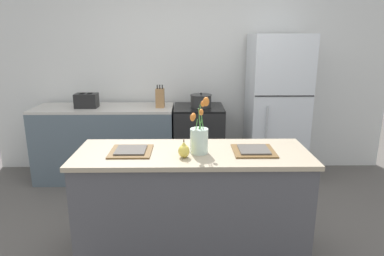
{
  "coord_description": "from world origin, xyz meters",
  "views": [
    {
      "loc": [
        -0.04,
        -2.49,
        1.75
      ],
      "look_at": [
        0.0,
        0.25,
        1.01
      ],
      "focal_mm": 32.0,
      "sensor_mm": 36.0,
      "label": 1
    }
  ],
  "objects_px": {
    "flower_vase": "(199,138)",
    "knife_block": "(160,98)",
    "plate_setting_right": "(254,150)",
    "toaster": "(87,101)",
    "plate_setting_left": "(131,151)",
    "cooking_pot": "(201,101)",
    "refrigerator": "(276,109)",
    "pear_figurine": "(184,150)",
    "stove_range": "(199,143)"
  },
  "relations": [
    {
      "from": "refrigerator",
      "to": "toaster",
      "type": "xyz_separation_m",
      "value": [
        -2.3,
        -0.03,
        0.11
      ]
    },
    {
      "from": "stove_range",
      "to": "toaster",
      "type": "relative_size",
      "value": 3.28
    },
    {
      "from": "cooking_pot",
      "to": "flower_vase",
      "type": "bearing_deg",
      "value": -92.66
    },
    {
      "from": "flower_vase",
      "to": "plate_setting_left",
      "type": "relative_size",
      "value": 1.36
    },
    {
      "from": "refrigerator",
      "to": "flower_vase",
      "type": "distance_m",
      "value": 1.92
    },
    {
      "from": "plate_setting_right",
      "to": "cooking_pot",
      "type": "relative_size",
      "value": 1.22
    },
    {
      "from": "plate_setting_right",
      "to": "knife_block",
      "type": "height_order",
      "value": "knife_block"
    },
    {
      "from": "flower_vase",
      "to": "cooking_pot",
      "type": "bearing_deg",
      "value": 87.34
    },
    {
      "from": "knife_block",
      "to": "plate_setting_left",
      "type": "bearing_deg",
      "value": -93.67
    },
    {
      "from": "refrigerator",
      "to": "knife_block",
      "type": "height_order",
      "value": "refrigerator"
    },
    {
      "from": "knife_block",
      "to": "flower_vase",
      "type": "bearing_deg",
      "value": -75.46
    },
    {
      "from": "plate_setting_left",
      "to": "cooking_pot",
      "type": "xyz_separation_m",
      "value": [
        0.6,
        1.59,
        0.09
      ]
    },
    {
      "from": "plate_setting_left",
      "to": "cooking_pot",
      "type": "bearing_deg",
      "value": 69.47
    },
    {
      "from": "pear_figurine",
      "to": "knife_block",
      "type": "xyz_separation_m",
      "value": [
        -0.3,
        1.72,
        0.08
      ]
    },
    {
      "from": "knife_block",
      "to": "plate_setting_right",
      "type": "bearing_deg",
      "value": -62.24
    },
    {
      "from": "stove_range",
      "to": "plate_setting_right",
      "type": "height_order",
      "value": "stove_range"
    },
    {
      "from": "flower_vase",
      "to": "plate_setting_left",
      "type": "bearing_deg",
      "value": 177.54
    },
    {
      "from": "plate_setting_left",
      "to": "toaster",
      "type": "height_order",
      "value": "toaster"
    },
    {
      "from": "flower_vase",
      "to": "plate_setting_right",
      "type": "xyz_separation_m",
      "value": [
        0.42,
        0.02,
        -0.11
      ]
    },
    {
      "from": "flower_vase",
      "to": "cooking_pot",
      "type": "xyz_separation_m",
      "value": [
        0.08,
        1.62,
        -0.02
      ]
    },
    {
      "from": "plate_setting_right",
      "to": "toaster",
      "type": "xyz_separation_m",
      "value": [
        -1.72,
        1.58,
        0.1
      ]
    },
    {
      "from": "flower_vase",
      "to": "toaster",
      "type": "relative_size",
      "value": 1.54
    },
    {
      "from": "refrigerator",
      "to": "plate_setting_right",
      "type": "distance_m",
      "value": 1.71
    },
    {
      "from": "plate_setting_left",
      "to": "plate_setting_right",
      "type": "bearing_deg",
      "value": 0.0
    },
    {
      "from": "stove_range",
      "to": "pear_figurine",
      "type": "relative_size",
      "value": 6.67
    },
    {
      "from": "plate_setting_right",
      "to": "cooking_pot",
      "type": "bearing_deg",
      "value": 102.22
    },
    {
      "from": "cooking_pot",
      "to": "knife_block",
      "type": "height_order",
      "value": "knife_block"
    },
    {
      "from": "refrigerator",
      "to": "plate_setting_left",
      "type": "relative_size",
      "value": 5.63
    },
    {
      "from": "knife_block",
      "to": "pear_figurine",
      "type": "bearing_deg",
      "value": -79.94
    },
    {
      "from": "refrigerator",
      "to": "toaster",
      "type": "relative_size",
      "value": 6.35
    },
    {
      "from": "refrigerator",
      "to": "pear_figurine",
      "type": "bearing_deg",
      "value": -122.74
    },
    {
      "from": "plate_setting_right",
      "to": "stove_range",
      "type": "bearing_deg",
      "value": 102.98
    },
    {
      "from": "stove_range",
      "to": "flower_vase",
      "type": "distance_m",
      "value": 1.72
    },
    {
      "from": "plate_setting_left",
      "to": "toaster",
      "type": "xyz_separation_m",
      "value": [
        -0.78,
        1.58,
        0.1
      ]
    },
    {
      "from": "stove_range",
      "to": "cooking_pot",
      "type": "height_order",
      "value": "cooking_pot"
    },
    {
      "from": "plate_setting_right",
      "to": "toaster",
      "type": "relative_size",
      "value": 1.13
    },
    {
      "from": "stove_range",
      "to": "cooking_pot",
      "type": "xyz_separation_m",
      "value": [
        0.03,
        -0.02,
        0.54
      ]
    },
    {
      "from": "flower_vase",
      "to": "knife_block",
      "type": "relative_size",
      "value": 1.59
    },
    {
      "from": "toaster",
      "to": "stove_range",
      "type": "bearing_deg",
      "value": 1.44
    },
    {
      "from": "stove_range",
      "to": "plate_setting_left",
      "type": "distance_m",
      "value": 1.76
    },
    {
      "from": "pear_figurine",
      "to": "cooking_pot",
      "type": "distance_m",
      "value": 1.73
    },
    {
      "from": "refrigerator",
      "to": "cooking_pot",
      "type": "height_order",
      "value": "refrigerator"
    },
    {
      "from": "stove_range",
      "to": "cooking_pot",
      "type": "relative_size",
      "value": 3.53
    },
    {
      "from": "pear_figurine",
      "to": "knife_block",
      "type": "height_order",
      "value": "knife_block"
    },
    {
      "from": "plate_setting_right",
      "to": "pear_figurine",
      "type": "bearing_deg",
      "value": -167.09
    },
    {
      "from": "cooking_pot",
      "to": "knife_block",
      "type": "relative_size",
      "value": 0.96
    },
    {
      "from": "refrigerator",
      "to": "cooking_pot",
      "type": "xyz_separation_m",
      "value": [
        -0.92,
        -0.02,
        0.11
      ]
    },
    {
      "from": "plate_setting_left",
      "to": "cooking_pot",
      "type": "height_order",
      "value": "cooking_pot"
    },
    {
      "from": "flower_vase",
      "to": "knife_block",
      "type": "height_order",
      "value": "flower_vase"
    },
    {
      "from": "cooking_pot",
      "to": "toaster",
      "type": "bearing_deg",
      "value": -179.24
    }
  ]
}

